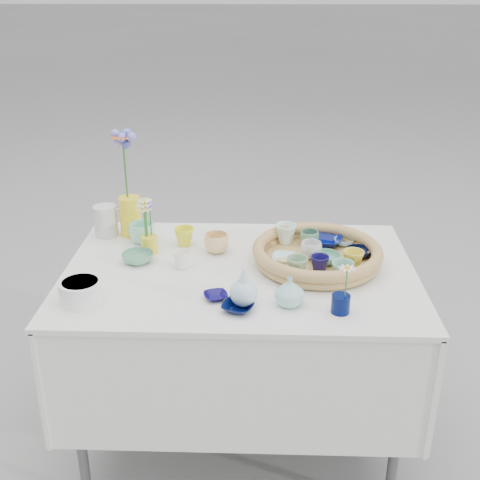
{
  "coord_description": "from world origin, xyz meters",
  "views": [
    {
      "loc": [
        0.06,
        -1.94,
        1.74
      ],
      "look_at": [
        0.0,
        0.02,
        0.87
      ],
      "focal_mm": 45.0,
      "sensor_mm": 36.0,
      "label": 1
    }
  ],
  "objects_px": {
    "display_table": "(240,435)",
    "tall_vase_yellow": "(131,216)",
    "bud_vase_seafoam": "(289,291)",
    "wicker_tray": "(317,254)"
  },
  "relations": [
    {
      "from": "display_table",
      "to": "tall_vase_yellow",
      "type": "relative_size",
      "value": 7.8
    },
    {
      "from": "bud_vase_seafoam",
      "to": "wicker_tray",
      "type": "bearing_deg",
      "value": 69.54
    },
    {
      "from": "display_table",
      "to": "tall_vase_yellow",
      "type": "height_order",
      "value": "tall_vase_yellow"
    },
    {
      "from": "wicker_tray",
      "to": "bud_vase_seafoam",
      "type": "bearing_deg",
      "value": -110.46
    },
    {
      "from": "wicker_tray",
      "to": "bud_vase_seafoam",
      "type": "xyz_separation_m",
      "value": [
        -0.11,
        -0.3,
        0.01
      ]
    },
    {
      "from": "bud_vase_seafoam",
      "to": "tall_vase_yellow",
      "type": "xyz_separation_m",
      "value": [
        -0.62,
        0.55,
        0.03
      ]
    },
    {
      "from": "display_table",
      "to": "tall_vase_yellow",
      "type": "bearing_deg",
      "value": 146.65
    },
    {
      "from": "bud_vase_seafoam",
      "to": "tall_vase_yellow",
      "type": "distance_m",
      "value": 0.83
    },
    {
      "from": "wicker_tray",
      "to": "bud_vase_seafoam",
      "type": "distance_m",
      "value": 0.33
    },
    {
      "from": "wicker_tray",
      "to": "display_table",
      "type": "bearing_deg",
      "value": -169.88
    }
  ]
}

